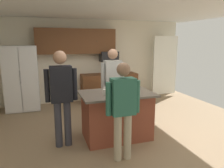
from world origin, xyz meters
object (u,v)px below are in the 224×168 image
person_host_foreground (61,92)px  mug_ceramic_white (105,92)px  glass_dark_ale (110,92)px  person_guest_right (123,106)px  mug_blue_stoneware (106,90)px  kitchen_island (117,115)px  person_guest_by_door (113,81)px  refrigerator (22,78)px  glass_stout_tall (119,93)px  microwave_over_range (109,57)px  glass_short_whisky (113,89)px  glass_pilsner (116,87)px

person_host_foreground → mug_ceramic_white: size_ratio=14.20×
glass_dark_ale → person_host_foreground: bearing=169.2°
person_guest_right → mug_blue_stoneware: (-0.02, 0.90, 0.07)m
kitchen_island → person_guest_by_door: size_ratio=0.81×
refrigerator → glass_dark_ale: (1.73, -2.73, 0.11)m
kitchen_island → glass_dark_ale: size_ratio=9.01×
refrigerator → glass_stout_tall: size_ratio=13.14×
microwave_over_range → person_guest_right: (-0.84, -3.45, -0.53)m
kitchen_island → glass_short_whisky: bearing=-156.4°
person_guest_right → mug_blue_stoneware: bearing=14.0°
glass_dark_ale → glass_short_whisky: (0.10, 0.15, 0.00)m
microwave_over_range → glass_pilsner: microwave_over_range is taller
glass_pilsner → glass_dark_ale: bearing=-126.5°
person_guest_right → glass_dark_ale: bearing=14.9°
person_host_foreground → glass_short_whisky: person_host_foreground is taller
glass_dark_ale → microwave_over_range: bearing=73.1°
kitchen_island → person_guest_right: person_guest_right is taller
person_guest_right → glass_pilsner: person_guest_right is taller
refrigerator → glass_dark_ale: bearing=-57.6°
refrigerator → person_guest_by_door: size_ratio=1.03×
kitchen_island → mug_ceramic_white: (-0.26, -0.07, 0.51)m
glass_dark_ale → glass_stout_tall: bearing=-39.9°
person_guest_by_door → glass_stout_tall: (-0.25, -1.11, -0.02)m
refrigerator → person_guest_by_door: 2.74m
person_guest_right → person_host_foreground: 1.17m
refrigerator → mug_ceramic_white: size_ratio=14.55×
person_guest_by_door → mug_ceramic_white: size_ratio=14.12×
microwave_over_range → person_guest_right: microwave_over_range is taller
microwave_over_range → mug_blue_stoneware: microwave_over_range is taller
glass_short_whisky → mug_ceramic_white: bearing=-170.3°
mug_ceramic_white → glass_stout_tall: bearing=-51.8°
person_guest_by_door → mug_blue_stoneware: 0.81m
person_guest_by_door → glass_dark_ale: bearing=-8.3°
glass_stout_tall → glass_pilsner: bearing=77.1°
mug_ceramic_white → glass_pilsner: glass_pilsner is taller
person_host_foreground → glass_stout_tall: person_host_foreground is taller
refrigerator → glass_pilsner: size_ratio=10.76×
microwave_over_range → person_host_foreground: person_host_foreground is taller
glass_short_whisky → glass_pilsner: bearing=50.9°
person_guest_right → glass_stout_tall: 0.51m
glass_dark_ale → mug_ceramic_white: (-0.05, 0.13, -0.03)m
glass_dark_ale → glass_short_whisky: glass_short_whisky is taller
person_guest_right → person_host_foreground: person_host_foreground is taller
refrigerator → glass_stout_tall: bearing=-56.7°
refrigerator → person_guest_right: 3.77m
mug_ceramic_white → glass_pilsner: size_ratio=0.74×
glass_stout_tall → glass_short_whisky: size_ratio=0.84×
mug_blue_stoneware → microwave_over_range: bearing=71.3°
kitchen_island → mug_blue_stoneware: 0.56m
person_guest_right → glass_short_whisky: bearing=6.7°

